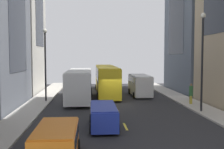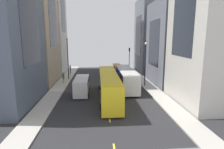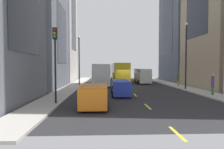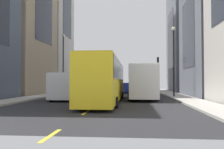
{
  "view_description": "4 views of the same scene",
  "coord_description": "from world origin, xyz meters",
  "px_view_note": "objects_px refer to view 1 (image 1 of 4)",
  "views": [
    {
      "loc": [
        -2.41,
        -27.95,
        4.91
      ],
      "look_at": [
        0.01,
        3.2,
        2.84
      ],
      "focal_mm": 44.62,
      "sensor_mm": 36.0,
      "label": 1
    },
    {
      "loc": [
        1.24,
        33.96,
        8.5
      ],
      "look_at": [
        -1.09,
        4.74,
        2.8
      ],
      "focal_mm": 30.17,
      "sensor_mm": 36.0,
      "label": 2
    },
    {
      "loc": [
        -3.29,
        -29.7,
        3.02
      ],
      "look_at": [
        -1.94,
        2.73,
        1.69
      ],
      "focal_mm": 31.96,
      "sensor_mm": 36.0,
      "label": 3
    },
    {
      "loc": [
        -2.73,
        28.89,
        1.81
      ],
      "look_at": [
        -0.37,
        1.75,
        2.56
      ],
      "focal_mm": 38.92,
      "sensor_mm": 36.0,
      "label": 4
    }
  ],
  "objects_px": {
    "city_bus_white": "(79,82)",
    "streetcar_yellow": "(106,78)",
    "car_orange_0": "(56,141)",
    "pedestrian_crossing_mid": "(191,93)",
    "delivery_van_white": "(140,84)",
    "car_blue_1": "(103,114)"
  },
  "relations": [
    {
      "from": "streetcar_yellow",
      "to": "city_bus_white",
      "type": "bearing_deg",
      "value": -122.76
    },
    {
      "from": "streetcar_yellow",
      "to": "pedestrian_crossing_mid",
      "type": "distance_m",
      "value": 12.18
    },
    {
      "from": "city_bus_white",
      "to": "delivery_van_white",
      "type": "distance_m",
      "value": 7.82
    },
    {
      "from": "city_bus_white",
      "to": "delivery_van_white",
      "type": "xyz_separation_m",
      "value": [
        7.3,
        2.77,
        -0.49
      ]
    },
    {
      "from": "city_bus_white",
      "to": "streetcar_yellow",
      "type": "bearing_deg",
      "value": 57.24
    },
    {
      "from": "city_bus_white",
      "to": "car_orange_0",
      "type": "bearing_deg",
      "value": -91.15
    },
    {
      "from": "city_bus_white",
      "to": "car_blue_1",
      "type": "xyz_separation_m",
      "value": [
        2.11,
        -12.07,
        -1.09
      ]
    },
    {
      "from": "delivery_van_white",
      "to": "car_orange_0",
      "type": "relative_size",
      "value": 1.46
    },
    {
      "from": "streetcar_yellow",
      "to": "car_blue_1",
      "type": "relative_size",
      "value": 3.11
    },
    {
      "from": "car_orange_0",
      "to": "pedestrian_crossing_mid",
      "type": "bearing_deg",
      "value": 50.3
    },
    {
      "from": "delivery_van_white",
      "to": "pedestrian_crossing_mid",
      "type": "bearing_deg",
      "value": -60.2
    },
    {
      "from": "pedestrian_crossing_mid",
      "to": "delivery_van_white",
      "type": "bearing_deg",
      "value": -62.48
    },
    {
      "from": "streetcar_yellow",
      "to": "car_blue_1",
      "type": "bearing_deg",
      "value": -93.92
    },
    {
      "from": "streetcar_yellow",
      "to": "delivery_van_white",
      "type": "xyz_separation_m",
      "value": [
        4.01,
        -2.34,
        -0.61
      ]
    },
    {
      "from": "delivery_van_white",
      "to": "car_blue_1",
      "type": "xyz_separation_m",
      "value": [
        -5.19,
        -14.84,
        -0.6
      ]
    },
    {
      "from": "streetcar_yellow",
      "to": "pedestrian_crossing_mid",
      "type": "relative_size",
      "value": 7.19
    },
    {
      "from": "car_orange_0",
      "to": "car_blue_1",
      "type": "xyz_separation_m",
      "value": [
        2.47,
        5.97,
        -0.06
      ]
    },
    {
      "from": "streetcar_yellow",
      "to": "pedestrian_crossing_mid",
      "type": "bearing_deg",
      "value": -49.18
    },
    {
      "from": "city_bus_white",
      "to": "streetcar_yellow",
      "type": "relative_size",
      "value": 0.77
    },
    {
      "from": "city_bus_white",
      "to": "car_orange_0",
      "type": "relative_size",
      "value": 2.68
    },
    {
      "from": "delivery_van_white",
      "to": "city_bus_white",
      "type": "bearing_deg",
      "value": -159.22
    },
    {
      "from": "car_blue_1",
      "to": "city_bus_white",
      "type": "bearing_deg",
      "value": 99.91
    }
  ]
}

